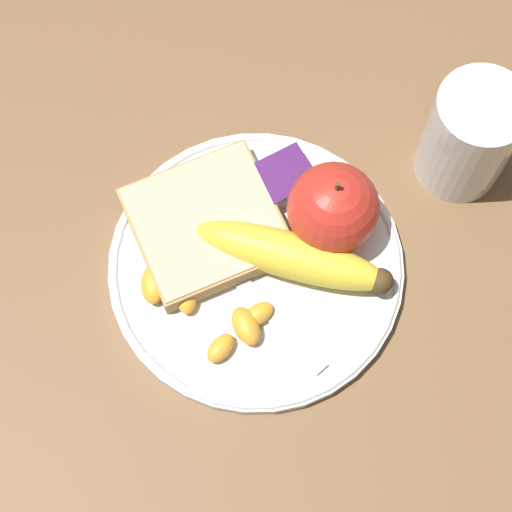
{
  "coord_description": "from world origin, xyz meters",
  "views": [
    {
      "loc": [
        0.12,
        0.21,
        0.67
      ],
      "look_at": [
        0.0,
        0.0,
        0.03
      ],
      "focal_mm": 60.0,
      "sensor_mm": 36.0,
      "label": 1
    }
  ],
  "objects_px": {
    "juice_glass": "(472,143)",
    "fork": "(237,277)",
    "banana": "(294,256)",
    "bread_slice": "(207,224)",
    "jam_packet": "(282,180)",
    "apple": "(333,208)",
    "plate": "(256,266)"
  },
  "relations": [
    {
      "from": "juice_glass",
      "to": "fork",
      "type": "distance_m",
      "value": 0.22
    },
    {
      "from": "banana",
      "to": "juice_glass",
      "type": "bearing_deg",
      "value": -176.8
    },
    {
      "from": "banana",
      "to": "fork",
      "type": "bearing_deg",
      "value": -14.48
    },
    {
      "from": "bread_slice",
      "to": "jam_packet",
      "type": "relative_size",
      "value": 2.52
    },
    {
      "from": "jam_packet",
      "to": "bread_slice",
      "type": "bearing_deg",
      "value": 4.06
    },
    {
      "from": "apple",
      "to": "bread_slice",
      "type": "height_order",
      "value": "apple"
    },
    {
      "from": "bread_slice",
      "to": "juice_glass",
      "type": "bearing_deg",
      "value": 166.75
    },
    {
      "from": "plate",
      "to": "banana",
      "type": "height_order",
      "value": "banana"
    },
    {
      "from": "jam_packet",
      "to": "banana",
      "type": "bearing_deg",
      "value": 67.59
    },
    {
      "from": "plate",
      "to": "bread_slice",
      "type": "height_order",
      "value": "bread_slice"
    },
    {
      "from": "bread_slice",
      "to": "fork",
      "type": "distance_m",
      "value": 0.05
    },
    {
      "from": "juice_glass",
      "to": "jam_packet",
      "type": "relative_size",
      "value": 2.07
    },
    {
      "from": "banana",
      "to": "bread_slice",
      "type": "height_order",
      "value": "banana"
    },
    {
      "from": "juice_glass",
      "to": "jam_packet",
      "type": "bearing_deg",
      "value": -21.43
    },
    {
      "from": "juice_glass",
      "to": "apple",
      "type": "height_order",
      "value": "juice_glass"
    },
    {
      "from": "fork",
      "to": "banana",
      "type": "bearing_deg",
      "value": -116.8
    },
    {
      "from": "apple",
      "to": "banana",
      "type": "xyz_separation_m",
      "value": [
        0.04,
        0.02,
        -0.02
      ]
    },
    {
      "from": "banana",
      "to": "fork",
      "type": "xyz_separation_m",
      "value": [
        0.05,
        -0.01,
        -0.02
      ]
    },
    {
      "from": "apple",
      "to": "bread_slice",
      "type": "bearing_deg",
      "value": -27.04
    },
    {
      "from": "plate",
      "to": "bread_slice",
      "type": "relative_size",
      "value": 1.93
    },
    {
      "from": "juice_glass",
      "to": "jam_packet",
      "type": "xyz_separation_m",
      "value": [
        0.15,
        -0.06,
        -0.03
      ]
    },
    {
      "from": "apple",
      "to": "jam_packet",
      "type": "bearing_deg",
      "value": -72.75
    },
    {
      "from": "juice_glass",
      "to": "bread_slice",
      "type": "xyz_separation_m",
      "value": [
        0.22,
        -0.05,
        -0.03
      ]
    },
    {
      "from": "plate",
      "to": "apple",
      "type": "distance_m",
      "value": 0.08
    },
    {
      "from": "apple",
      "to": "banana",
      "type": "distance_m",
      "value": 0.05
    },
    {
      "from": "juice_glass",
      "to": "apple",
      "type": "distance_m",
      "value": 0.13
    },
    {
      "from": "bread_slice",
      "to": "fork",
      "type": "relative_size",
      "value": 0.73
    },
    {
      "from": "banana",
      "to": "jam_packet",
      "type": "height_order",
      "value": "banana"
    },
    {
      "from": "banana",
      "to": "fork",
      "type": "height_order",
      "value": "banana"
    },
    {
      "from": "apple",
      "to": "jam_packet",
      "type": "relative_size",
      "value": 1.67
    },
    {
      "from": "plate",
      "to": "fork",
      "type": "xyz_separation_m",
      "value": [
        0.02,
        0.0,
        0.01
      ]
    },
    {
      "from": "plate",
      "to": "jam_packet",
      "type": "xyz_separation_m",
      "value": [
        -0.05,
        -0.05,
        0.01
      ]
    }
  ]
}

